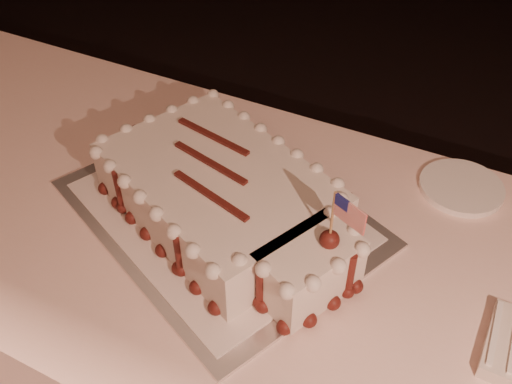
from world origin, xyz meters
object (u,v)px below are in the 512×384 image
at_px(cake_board, 219,213).
at_px(side_plate, 461,187).
at_px(sheet_cake, 228,199).
at_px(banquet_table, 254,346).

bearing_deg(cake_board, side_plate, 59.08).
distance_m(cake_board, sheet_cake, 0.07).
distance_m(cake_board, side_plate, 0.50).
height_order(banquet_table, side_plate, side_plate).
bearing_deg(side_plate, cake_board, -144.70).
height_order(cake_board, side_plate, side_plate).
height_order(cake_board, sheet_cake, sheet_cake).
distance_m(sheet_cake, side_plate, 0.48).
distance_m(banquet_table, cake_board, 0.39).
distance_m(banquet_table, side_plate, 0.58).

